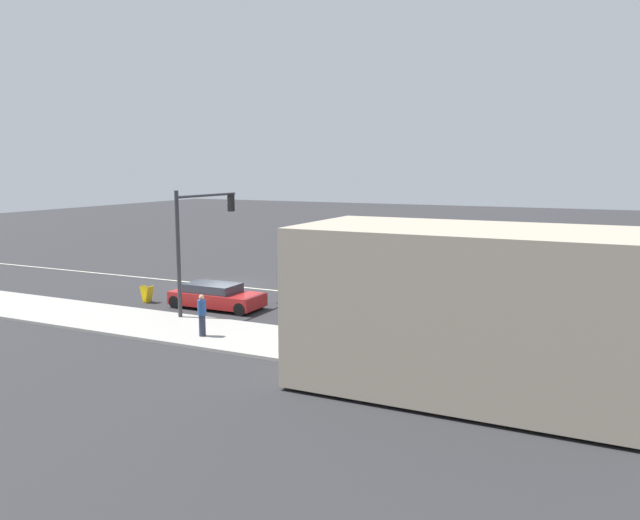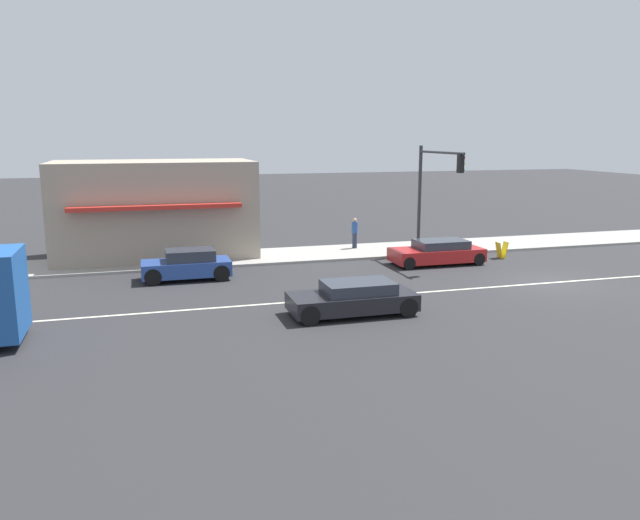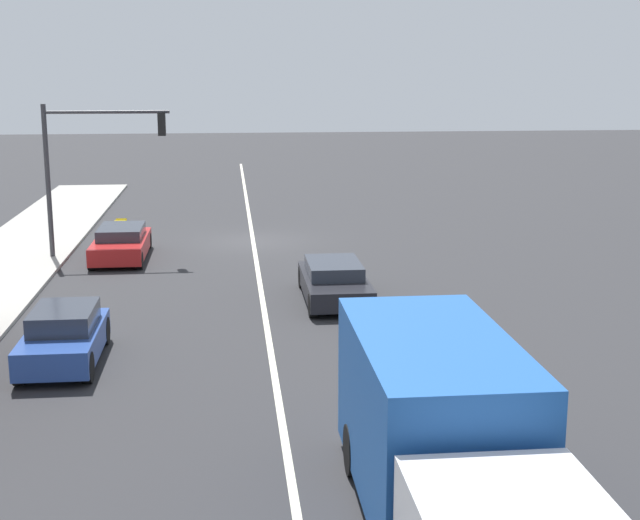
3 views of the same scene
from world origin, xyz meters
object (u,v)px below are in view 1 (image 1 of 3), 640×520
(traffic_signal_main, at_px, (197,229))
(hatchback_red, at_px, (216,296))
(coupe_blue, at_px, (469,322))
(sedan_dark, at_px, (401,283))
(pedestrian, at_px, (202,314))
(warning_aframe_sign, at_px, (147,294))

(traffic_signal_main, height_order, hatchback_red, traffic_signal_main)
(coupe_blue, bearing_deg, sedan_dark, -144.11)
(pedestrian, relative_size, hatchback_red, 0.37)
(traffic_signal_main, relative_size, hatchback_red, 1.25)
(pedestrian, distance_m, coupe_blue, 10.55)
(traffic_signal_main, bearing_deg, warning_aframe_sign, -100.33)
(pedestrian, xyz_separation_m, warning_aframe_sign, (-4.28, -6.53, -0.57))
(coupe_blue, height_order, hatchback_red, coupe_blue)
(pedestrian, height_order, warning_aframe_sign, pedestrian)
(traffic_signal_main, bearing_deg, pedestrian, 37.96)
(pedestrian, height_order, coupe_blue, pedestrian)
(coupe_blue, xyz_separation_m, hatchback_red, (-0.00, -12.09, -0.06))
(traffic_signal_main, xyz_separation_m, hatchback_red, (-1.12, 0.15, -3.32))
(hatchback_red, bearing_deg, coupe_blue, 90.00)
(warning_aframe_sign, bearing_deg, coupe_blue, 91.61)
(traffic_signal_main, distance_m, sedan_dark, 11.39)
(traffic_signal_main, relative_size, warning_aframe_sign, 6.69)
(warning_aframe_sign, bearing_deg, hatchback_red, 96.59)
(traffic_signal_main, height_order, pedestrian, traffic_signal_main)
(pedestrian, relative_size, sedan_dark, 0.37)
(pedestrian, relative_size, coupe_blue, 0.44)
(coupe_blue, bearing_deg, hatchback_red, -90.00)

